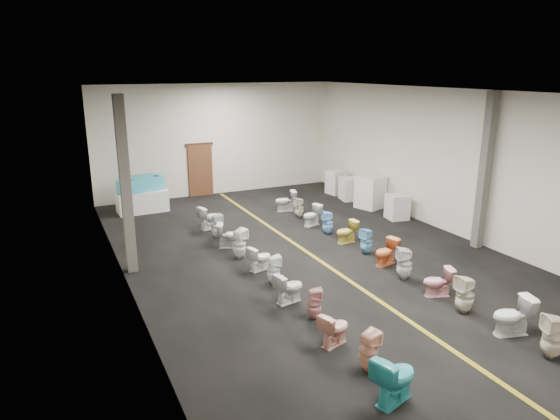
# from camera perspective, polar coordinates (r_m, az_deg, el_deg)

# --- Properties ---
(floor) EXTENTS (16.00, 16.00, 0.00)m
(floor) POSITION_cam_1_polar(r_m,az_deg,el_deg) (14.17, 3.56, -5.13)
(floor) COLOR black
(floor) RESTS_ON ground
(ceiling) EXTENTS (16.00, 16.00, 0.00)m
(ceiling) POSITION_cam_1_polar(r_m,az_deg,el_deg) (13.24, 3.91, 13.36)
(ceiling) COLOR black
(ceiling) RESTS_ON ground
(wall_back) EXTENTS (10.00, 0.00, 10.00)m
(wall_back) POSITION_cam_1_polar(r_m,az_deg,el_deg) (20.78, -7.14, 7.98)
(wall_back) COLOR beige
(wall_back) RESTS_ON ground
(wall_left) EXTENTS (0.00, 16.00, 16.00)m
(wall_left) POSITION_cam_1_polar(r_m,az_deg,el_deg) (11.98, -17.69, 1.46)
(wall_left) COLOR beige
(wall_left) RESTS_ON ground
(wall_right) EXTENTS (0.00, 16.00, 16.00)m
(wall_right) POSITION_cam_1_polar(r_m,az_deg,el_deg) (16.51, 19.14, 5.17)
(wall_right) COLOR beige
(wall_right) RESTS_ON ground
(aisle_stripe) EXTENTS (0.12, 15.60, 0.01)m
(aisle_stripe) POSITION_cam_1_polar(r_m,az_deg,el_deg) (14.17, 3.56, -5.12)
(aisle_stripe) COLOR olive
(aisle_stripe) RESTS_ON floor
(back_door) EXTENTS (1.00, 0.10, 2.10)m
(back_door) POSITION_cam_1_polar(r_m,az_deg,el_deg) (20.69, -9.08, 4.49)
(back_door) COLOR #562D19
(back_door) RESTS_ON floor
(door_frame) EXTENTS (1.15, 0.08, 0.10)m
(door_frame) POSITION_cam_1_polar(r_m,az_deg,el_deg) (20.51, -9.22, 7.43)
(door_frame) COLOR #331C11
(door_frame) RESTS_ON back_door
(column_left) EXTENTS (0.25, 0.25, 4.50)m
(column_left) POSITION_cam_1_polar(r_m,az_deg,el_deg) (12.97, -17.24, 2.58)
(column_left) COLOR #59544C
(column_left) RESTS_ON floor
(column_right) EXTENTS (0.25, 0.25, 4.50)m
(column_right) POSITION_cam_1_polar(r_m,az_deg,el_deg) (15.32, 22.36, 4.06)
(column_right) COLOR #59544C
(column_right) RESTS_ON floor
(display_table) EXTENTS (1.80, 0.95, 0.79)m
(display_table) POSITION_cam_1_polar(r_m,az_deg,el_deg) (18.90, -15.47, 0.98)
(display_table) COLOR white
(display_table) RESTS_ON floor
(bathtub) EXTENTS (1.81, 0.99, 0.55)m
(bathtub) POSITION_cam_1_polar(r_m,az_deg,el_deg) (18.75, -15.62, 2.97)
(bathtub) COLOR #3FA2B6
(bathtub) RESTS_ON display_table
(appliance_crate_a) EXTENTS (0.77, 0.77, 0.86)m
(appliance_crate_a) POSITION_cam_1_polar(r_m,az_deg,el_deg) (17.81, 13.25, 0.35)
(appliance_crate_a) COLOR silver
(appliance_crate_a) RESTS_ON floor
(appliance_crate_b) EXTENTS (1.10, 1.10, 1.20)m
(appliance_crate_b) POSITION_cam_1_polar(r_m,az_deg,el_deg) (19.00, 10.29, 2.03)
(appliance_crate_b) COLOR silver
(appliance_crate_b) RESTS_ON floor
(appliance_crate_c) EXTENTS (0.93, 0.93, 0.89)m
(appliance_crate_c) POSITION_cam_1_polar(r_m,az_deg,el_deg) (20.09, 8.09, 2.43)
(appliance_crate_c) COLOR silver
(appliance_crate_c) RESTS_ON floor
(appliance_crate_d) EXTENTS (0.76, 0.76, 0.98)m
(appliance_crate_d) POSITION_cam_1_polar(r_m,az_deg,el_deg) (20.97, 6.47, 3.19)
(appliance_crate_d) COLOR silver
(appliance_crate_d) RESTS_ON floor
(toilet_left_0) EXTENTS (0.92, 0.69, 0.84)m
(toilet_left_0) POSITION_cam_1_polar(r_m,az_deg,el_deg) (8.43, 12.97, -18.18)
(toilet_left_0) COLOR teal
(toilet_left_0) RESTS_ON floor
(toilet_left_1) EXTENTS (0.41, 0.41, 0.75)m
(toilet_left_1) POSITION_cam_1_polar(r_m,az_deg,el_deg) (9.09, 10.11, -15.58)
(toilet_left_1) COLOR #ECAD8E
(toilet_left_1) RESTS_ON floor
(toilet_left_2) EXTENTS (0.74, 0.56, 0.67)m
(toilet_left_2) POSITION_cam_1_polar(r_m,az_deg,el_deg) (9.77, 6.24, -13.31)
(toilet_left_2) COLOR #F1AD97
(toilet_left_2) RESTS_ON floor
(toilet_left_3) EXTENTS (0.41, 0.40, 0.68)m
(toilet_left_3) POSITION_cam_1_polar(r_m,az_deg,el_deg) (10.64, 3.93, -10.60)
(toilet_left_3) COLOR #D59490
(toilet_left_3) RESTS_ON floor
(toilet_left_4) EXTENTS (0.76, 0.53, 0.71)m
(toilet_left_4) POSITION_cam_1_polar(r_m,az_deg,el_deg) (11.30, 1.04, -8.84)
(toilet_left_4) COLOR silver
(toilet_left_4) RESTS_ON floor
(toilet_left_5) EXTENTS (0.36, 0.36, 0.72)m
(toilet_left_5) POSITION_cam_1_polar(r_m,az_deg,el_deg) (12.23, -0.74, -6.81)
(toilet_left_5) COLOR white
(toilet_left_5) RESTS_ON floor
(toilet_left_6) EXTENTS (0.72, 0.53, 0.66)m
(toilet_left_6) POSITION_cam_1_polar(r_m,az_deg,el_deg) (13.03, -2.34, -5.49)
(toilet_left_6) COLOR white
(toilet_left_6) RESTS_ON floor
(toilet_left_7) EXTENTS (0.51, 0.50, 0.84)m
(toilet_left_7) POSITION_cam_1_polar(r_m,az_deg,el_deg) (13.82, -4.65, -3.85)
(toilet_left_7) COLOR white
(toilet_left_7) RESTS_ON floor
(toilet_left_8) EXTENTS (0.82, 0.65, 0.73)m
(toilet_left_8) POSITION_cam_1_polar(r_m,az_deg,el_deg) (14.68, -5.80, -2.90)
(toilet_left_8) COLOR silver
(toilet_left_8) RESTS_ON floor
(toilet_left_9) EXTENTS (0.38, 0.37, 0.75)m
(toilet_left_9) POSITION_cam_1_polar(r_m,az_deg,el_deg) (15.55, -7.27, -1.83)
(toilet_left_9) COLOR silver
(toilet_left_9) RESTS_ON floor
(toilet_left_10) EXTENTS (0.84, 0.62, 0.77)m
(toilet_left_10) POSITION_cam_1_polar(r_m,az_deg,el_deg) (16.45, -8.06, -0.84)
(toilet_left_10) COLOR white
(toilet_left_10) RESTS_ON floor
(toilet_right_0) EXTENTS (0.51, 0.50, 0.85)m
(toilet_right_0) POSITION_cam_1_polar(r_m,az_deg,el_deg) (10.50, 28.76, -12.59)
(toilet_right_0) COLOR beige
(toilet_right_0) RESTS_ON floor
(toilet_right_1) EXTENTS (0.88, 0.64, 0.80)m
(toilet_right_1) POSITION_cam_1_polar(r_m,az_deg,el_deg) (11.00, 25.05, -10.92)
(toilet_right_1) COLOR silver
(toilet_right_1) RESTS_ON floor
(toilet_right_2) EXTENTS (0.41, 0.40, 0.85)m
(toilet_right_2) POSITION_cam_1_polar(r_m,az_deg,el_deg) (11.51, 20.39, -9.04)
(toilet_right_2) COLOR beige
(toilet_right_2) RESTS_ON floor
(toilet_right_3) EXTENTS (0.76, 0.59, 0.69)m
(toilet_right_3) POSITION_cam_1_polar(r_m,az_deg,el_deg) (12.15, 17.60, -7.85)
(toilet_right_3) COLOR pink
(toilet_right_3) RESTS_ON floor
(toilet_right_4) EXTENTS (0.49, 0.49, 0.84)m
(toilet_right_4) POSITION_cam_1_polar(r_m,az_deg,el_deg) (12.80, 14.05, -5.96)
(toilet_right_4) COLOR silver
(toilet_right_4) RESTS_ON floor
(toilet_right_5) EXTENTS (0.78, 0.55, 0.72)m
(toilet_right_5) POSITION_cam_1_polar(r_m,az_deg,el_deg) (13.63, 12.04, -4.73)
(toilet_right_5) COLOR orange
(toilet_right_5) RESTS_ON floor
(toilet_right_6) EXTENTS (0.41, 0.40, 0.76)m
(toilet_right_6) POSITION_cam_1_polar(r_m,az_deg,el_deg) (14.32, 9.85, -3.52)
(toilet_right_6) COLOR #7BC4E8
(toilet_right_6) RESTS_ON floor
(toilet_right_7) EXTENTS (0.68, 0.40, 0.68)m
(toilet_right_7) POSITION_cam_1_polar(r_m,az_deg,el_deg) (15.13, 7.62, -2.49)
(toilet_right_7) COLOR #E9CF4F
(toilet_right_7) RESTS_ON floor
(toilet_right_8) EXTENTS (0.42, 0.42, 0.76)m
(toilet_right_8) POSITION_cam_1_polar(r_m,az_deg,el_deg) (15.82, 5.50, -1.45)
(toilet_right_8) COLOR #7EBAF2
(toilet_right_8) RESTS_ON floor
(toilet_right_9) EXTENTS (0.76, 0.57, 0.70)m
(toilet_right_9) POSITION_cam_1_polar(r_m,az_deg,el_deg) (16.66, 3.67, -0.62)
(toilet_right_9) COLOR white
(toilet_right_9) RESTS_ON floor
(toilet_right_10) EXTENTS (0.35, 0.34, 0.72)m
(toilet_right_10) POSITION_cam_1_polar(r_m,az_deg,el_deg) (17.50, 2.20, 0.27)
(toilet_right_10) COLOR beige
(toilet_right_10) RESTS_ON floor
(toilet_right_11) EXTENTS (0.85, 0.61, 0.78)m
(toilet_right_11) POSITION_cam_1_polar(r_m,az_deg,el_deg) (18.27, 0.64, 1.04)
(toilet_right_11) COLOR silver
(toilet_right_11) RESTS_ON floor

